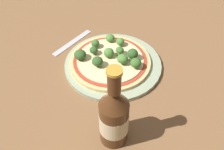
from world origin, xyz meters
name	(u,v)px	position (x,y,z in m)	size (l,w,h in m)	color
ground_plane	(118,62)	(0.00, 0.00, 0.00)	(3.00, 3.00, 0.00)	brown
plate	(113,64)	(0.01, -0.02, 0.01)	(0.29, 0.29, 0.01)	#93A384
pizza	(111,62)	(0.00, -0.03, 0.02)	(0.24, 0.24, 0.01)	tan
broccoli_floret_0	(133,54)	(0.04, 0.02, 0.05)	(0.03, 0.03, 0.03)	#89A866
broccoli_floret_1	(110,38)	(-0.07, 0.02, 0.04)	(0.03, 0.03, 0.02)	#89A866
broccoli_floret_2	(120,51)	(0.00, 0.01, 0.04)	(0.02, 0.02, 0.02)	#89A866
broccoli_floret_3	(96,60)	(0.00, -0.07, 0.04)	(0.03, 0.03, 0.03)	#89A866
broccoli_floret_4	(136,63)	(0.07, 0.01, 0.04)	(0.03, 0.03, 0.03)	#89A866
broccoli_floret_5	(94,50)	(-0.05, -0.05, 0.04)	(0.02, 0.02, 0.02)	#89A866
broccoli_floret_6	(122,59)	(0.04, -0.01, 0.04)	(0.03, 0.03, 0.03)	#89A866
broccoli_floret_7	(80,55)	(-0.06, -0.10, 0.04)	(0.04, 0.04, 0.03)	#89A866
broccoli_floret_8	(109,53)	(-0.01, -0.02, 0.04)	(0.03, 0.03, 0.03)	#89A866
broccoli_floret_9	(120,42)	(-0.03, 0.04, 0.04)	(0.03, 0.03, 0.03)	#89A866
broccoli_floret_10	(112,71)	(0.06, -0.06, 0.04)	(0.03, 0.03, 0.03)	#89A866
broccoli_floret_11	(95,43)	(-0.07, -0.03, 0.04)	(0.02, 0.02, 0.03)	#89A866
beer_bottle	(114,116)	(0.20, -0.17, 0.08)	(0.07, 0.07, 0.22)	#472814
fork	(72,42)	(-0.16, -0.06, 0.00)	(0.06, 0.16, 0.00)	#B2B2B7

